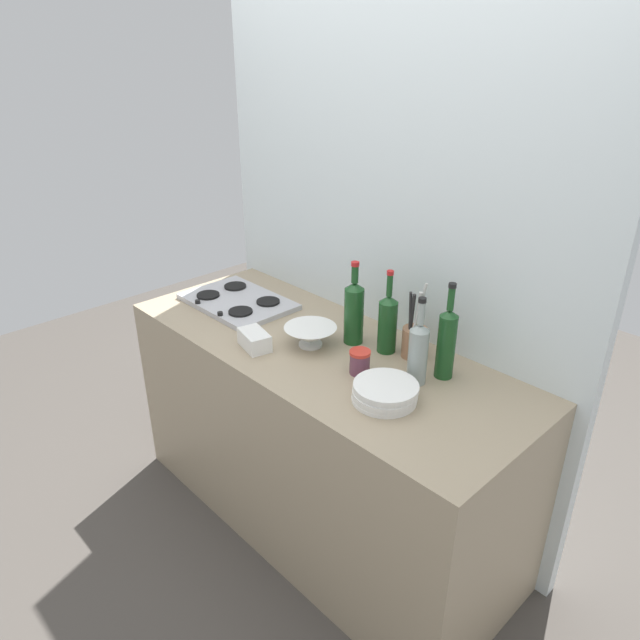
# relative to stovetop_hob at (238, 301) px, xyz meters

# --- Properties ---
(ground_plane) EXTENTS (6.00, 6.00, 0.00)m
(ground_plane) POSITION_rel_stovetop_hob_xyz_m (0.57, -0.01, -0.91)
(ground_plane) COLOR #47423D
(ground_plane) RESTS_ON ground
(counter_block) EXTENTS (1.80, 0.70, 0.90)m
(counter_block) POSITION_rel_stovetop_hob_xyz_m (0.57, -0.01, -0.46)
(counter_block) COLOR tan
(counter_block) RESTS_ON ground
(backsplash_panel) EXTENTS (1.90, 0.06, 2.59)m
(backsplash_panel) POSITION_rel_stovetop_hob_xyz_m (0.57, 0.37, 0.38)
(backsplash_panel) COLOR silver
(backsplash_panel) RESTS_ON ground
(stovetop_hob) EXTENTS (0.51, 0.35, 0.04)m
(stovetop_hob) POSITION_rel_stovetop_hob_xyz_m (0.00, 0.00, 0.00)
(stovetop_hob) COLOR #B2B2B7
(stovetop_hob) RESTS_ON counter_block
(plate_stack) EXTENTS (0.23, 0.23, 0.07)m
(plate_stack) POSITION_rel_stovetop_hob_xyz_m (1.00, -0.12, 0.02)
(plate_stack) COLOR white
(plate_stack) RESTS_ON counter_block
(wine_bottle_leftmost) EXTENTS (0.08, 0.08, 0.35)m
(wine_bottle_leftmost) POSITION_rel_stovetop_hob_xyz_m (0.63, 0.12, 0.12)
(wine_bottle_leftmost) COLOR #19471E
(wine_bottle_leftmost) RESTS_ON counter_block
(wine_bottle_mid_left) EXTENTS (0.07, 0.07, 0.37)m
(wine_bottle_mid_left) POSITION_rel_stovetop_hob_xyz_m (1.04, 0.16, 0.13)
(wine_bottle_mid_left) COLOR #19471E
(wine_bottle_mid_left) RESTS_ON counter_block
(wine_bottle_mid_right) EXTENTS (0.07, 0.07, 0.33)m
(wine_bottle_mid_right) POSITION_rel_stovetop_hob_xyz_m (1.00, 0.06, 0.11)
(wine_bottle_mid_right) COLOR gray
(wine_bottle_mid_right) RESTS_ON counter_block
(wine_bottle_rightmost) EXTENTS (0.08, 0.08, 0.34)m
(wine_bottle_rightmost) POSITION_rel_stovetop_hob_xyz_m (0.77, 0.16, 0.11)
(wine_bottle_rightmost) COLOR #19471E
(wine_bottle_rightmost) RESTS_ON counter_block
(mixing_bowl) EXTENTS (0.21, 0.21, 0.08)m
(mixing_bowl) POSITION_rel_stovetop_hob_xyz_m (0.53, -0.03, 0.03)
(mixing_bowl) COLOR white
(mixing_bowl) RESTS_ON counter_block
(butter_dish) EXTENTS (0.16, 0.12, 0.07)m
(butter_dish) POSITION_rel_stovetop_hob_xyz_m (0.39, -0.21, 0.02)
(butter_dish) COLOR white
(butter_dish) RESTS_ON counter_block
(utensil_crock) EXTENTS (0.10, 0.10, 0.32)m
(utensil_crock) POSITION_rel_stovetop_hob_xyz_m (0.88, 0.20, 0.06)
(utensil_crock) COLOR #996B4C
(utensil_crock) RESTS_ON counter_block
(condiment_jar_front) EXTENTS (0.08, 0.08, 0.09)m
(condiment_jar_front) POSITION_rel_stovetop_hob_xyz_m (0.82, -0.05, 0.03)
(condiment_jar_front) COLOR #66384C
(condiment_jar_front) RESTS_ON counter_block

